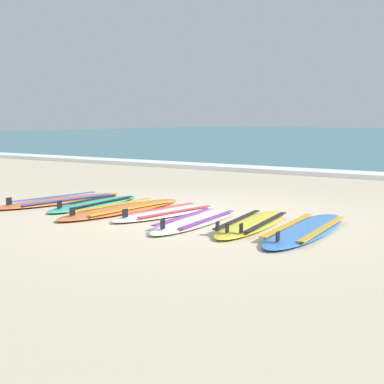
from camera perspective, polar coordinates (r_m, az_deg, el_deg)
ground_plane at (r=7.63m, az=0.19°, el=-2.60°), size 80.00×80.00×0.00m
wave_foam_strip at (r=13.46m, az=15.15°, el=1.81°), size 80.00×0.88×0.11m
surfboard_0 at (r=9.17m, az=-13.33°, el=-0.86°), size 0.98×2.39×0.18m
surfboard_1 at (r=8.74m, az=-9.93°, el=-1.18°), size 0.57×2.00×0.18m
surfboard_2 at (r=8.16m, az=-7.19°, el=-1.74°), size 0.79×2.44×0.18m
surfboard_3 at (r=7.79m, az=-2.54°, el=-2.14°), size 0.85×2.02×0.18m
surfboard_4 at (r=7.17m, az=0.34°, el=-2.98°), size 0.65×2.07×0.18m
surfboard_5 at (r=7.03m, az=6.19°, el=-3.23°), size 0.77×2.15×0.18m
surfboard_6 at (r=6.75m, az=11.58°, el=-3.80°), size 0.74×2.42×0.18m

